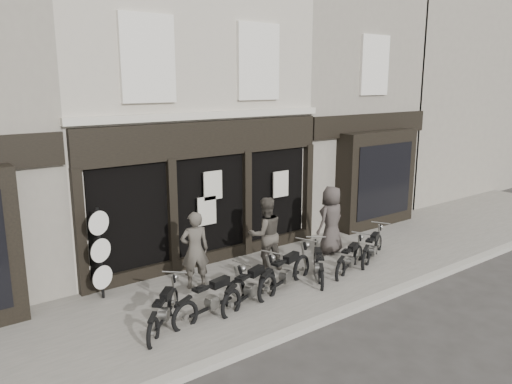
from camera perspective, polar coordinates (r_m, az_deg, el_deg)
ground_plane at (r=11.54m, az=2.90°, el=-12.56°), size 90.00×90.00×0.00m
pavement at (r=12.15m, az=0.12°, el=-10.89°), size 30.00×4.20×0.12m
kerb at (r=10.68m, az=7.36°, el=-14.43°), size 30.00×0.25×0.13m
central_building at (r=15.49m, az=-11.41°, el=9.30°), size 7.30×6.22×8.34m
neighbour_right at (r=19.10m, az=6.31°, el=9.91°), size 5.60×6.73×8.34m
filler_right at (r=25.45m, az=19.83°, el=10.02°), size 11.00×6.00×8.20m
motorcycle_0 at (r=10.37m, az=-10.48°, el=-13.50°), size 1.51×1.57×0.94m
motorcycle_1 at (r=10.68m, az=-5.02°, el=-12.35°), size 2.09×0.74×1.01m
motorcycle_2 at (r=11.21m, az=-0.62°, el=-11.06°), size 2.01×1.01×1.01m
motorcycle_3 at (r=11.94m, az=3.41°, el=-9.46°), size 2.15×0.98×1.07m
motorcycle_4 at (r=12.67m, az=7.15°, el=-8.51°), size 1.36×1.60×0.91m
motorcycle_5 at (r=13.22m, az=10.67°, el=-7.73°), size 1.79×0.98×0.91m
motorcycle_6 at (r=14.10m, az=13.15°, el=-6.47°), size 1.84×1.11×0.95m
man_left at (r=11.79m, az=-7.01°, el=-6.60°), size 0.77×0.62×1.85m
man_centre at (r=12.77m, az=1.08°, el=-4.82°), size 1.07×0.92×1.92m
man_right at (r=14.20m, az=8.58°, el=-3.17°), size 1.02×0.74×1.92m
advert_sign_post at (r=11.62m, az=-17.31°, el=-7.18°), size 0.52×0.35×2.22m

